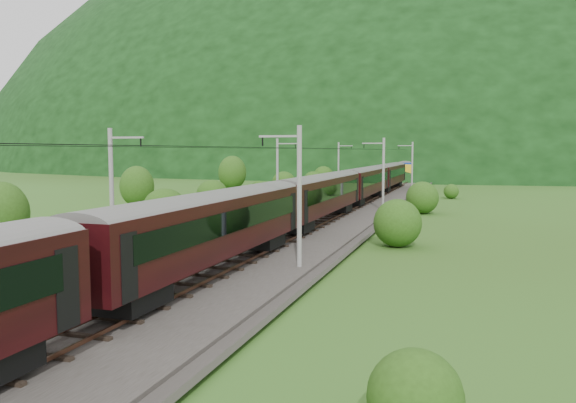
% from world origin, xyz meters
% --- Properties ---
extents(ground, '(600.00, 600.00, 0.00)m').
position_xyz_m(ground, '(0.00, 0.00, 0.00)').
color(ground, '#324D18').
rests_on(ground, ground).
extents(railbed, '(14.00, 220.00, 0.30)m').
position_xyz_m(railbed, '(0.00, 10.00, 0.15)').
color(railbed, '#38332D').
rests_on(railbed, ground).
extents(track_left, '(2.40, 220.00, 0.27)m').
position_xyz_m(track_left, '(-2.40, 10.00, 0.37)').
color(track_left, brown).
rests_on(track_left, railbed).
extents(track_right, '(2.40, 220.00, 0.27)m').
position_xyz_m(track_right, '(2.40, 10.00, 0.37)').
color(track_right, brown).
rests_on(track_right, railbed).
extents(catenary_left, '(2.54, 192.28, 8.00)m').
position_xyz_m(catenary_left, '(-6.12, 32.00, 4.50)').
color(catenary_left, gray).
rests_on(catenary_left, railbed).
extents(catenary_right, '(2.54, 192.28, 8.00)m').
position_xyz_m(catenary_right, '(6.12, 32.00, 4.50)').
color(catenary_right, gray).
rests_on(catenary_right, railbed).
extents(overhead_wires, '(4.83, 198.00, 0.03)m').
position_xyz_m(overhead_wires, '(0.00, 10.00, 7.10)').
color(overhead_wires, black).
rests_on(overhead_wires, ground).
extents(mountain_main, '(504.00, 360.00, 244.00)m').
position_xyz_m(mountain_main, '(0.00, 260.00, 0.00)').
color(mountain_main, black).
rests_on(mountain_main, ground).
extents(mountain_ridge, '(336.00, 280.00, 132.00)m').
position_xyz_m(mountain_ridge, '(-120.00, 300.00, 0.00)').
color(mountain_ridge, black).
rests_on(mountain_ridge, ground).
extents(train, '(2.94, 164.83, 5.11)m').
position_xyz_m(train, '(2.40, 18.87, 3.49)').
color(train, black).
rests_on(train, ground).
extents(hazard_post_near, '(0.16, 0.16, 1.52)m').
position_xyz_m(hazard_post_near, '(-0.55, 34.30, 1.06)').
color(hazard_post_near, red).
rests_on(hazard_post_near, railbed).
extents(hazard_post_far, '(0.16, 0.16, 1.46)m').
position_xyz_m(hazard_post_far, '(0.24, 32.66, 1.03)').
color(hazard_post_far, red).
rests_on(hazard_post_far, railbed).
extents(signal, '(0.26, 0.26, 2.38)m').
position_xyz_m(signal, '(-3.68, 22.84, 1.70)').
color(signal, black).
rests_on(signal, railbed).
extents(vegetation_left, '(12.58, 147.69, 6.12)m').
position_xyz_m(vegetation_left, '(-14.19, 21.73, 2.12)').
color(vegetation_left, '#284C14').
rests_on(vegetation_left, ground).
extents(vegetation_right, '(6.73, 96.15, 3.18)m').
position_xyz_m(vegetation_right, '(11.54, 4.01, 1.47)').
color(vegetation_right, '#284C14').
rests_on(vegetation_right, ground).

